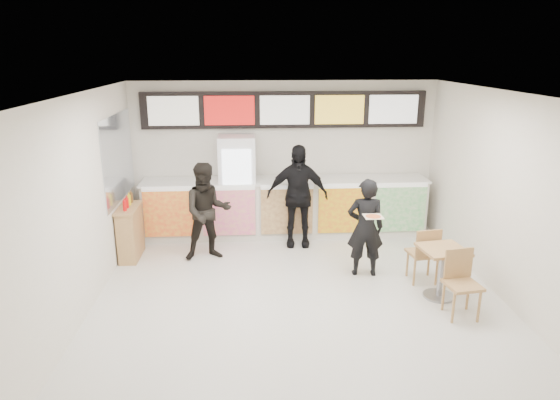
{
  "coord_description": "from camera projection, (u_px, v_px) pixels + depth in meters",
  "views": [
    {
      "loc": [
        -0.7,
        -6.29,
        3.53
      ],
      "look_at": [
        -0.23,
        1.2,
        1.29
      ],
      "focal_mm": 32.0,
      "sensor_mm": 36.0,
      "label": 1
    }
  ],
  "objects": [
    {
      "name": "floor",
      "position": [
        301.0,
        311.0,
        7.07
      ],
      "size": [
        7.0,
        7.0,
        0.0
      ],
      "primitive_type": "plane",
      "color": "beige",
      "rests_on": "ground"
    },
    {
      "name": "ceiling",
      "position": [
        304.0,
        96.0,
        6.21
      ],
      "size": [
        7.0,
        7.0,
        0.0
      ],
      "primitive_type": "plane",
      "rotation": [
        3.14,
        0.0,
        0.0
      ],
      "color": "white",
      "rests_on": "wall_back"
    },
    {
      "name": "wall_back",
      "position": [
        284.0,
        157.0,
        9.99
      ],
      "size": [
        6.0,
        0.0,
        6.0
      ],
      "primitive_type": "plane",
      "rotation": [
        1.57,
        0.0,
        0.0
      ],
      "color": "silver",
      "rests_on": "floor"
    },
    {
      "name": "wall_left",
      "position": [
        73.0,
        215.0,
        6.46
      ],
      "size": [
        0.0,
        7.0,
        7.0
      ],
      "primitive_type": "plane",
      "rotation": [
        1.57,
        0.0,
        1.57
      ],
      "color": "silver",
      "rests_on": "floor"
    },
    {
      "name": "wall_right",
      "position": [
        521.0,
        206.0,
        6.82
      ],
      "size": [
        0.0,
        7.0,
        7.0
      ],
      "primitive_type": "plane",
      "rotation": [
        1.57,
        0.0,
        -1.57
      ],
      "color": "silver",
      "rests_on": "floor"
    },
    {
      "name": "service_counter",
      "position": [
        286.0,
        207.0,
        9.86
      ],
      "size": [
        5.56,
        0.77,
        1.14
      ],
      "color": "silver",
      "rests_on": "floor"
    },
    {
      "name": "menu_board",
      "position": [
        285.0,
        110.0,
        9.63
      ],
      "size": [
        5.5,
        0.14,
        0.7
      ],
      "color": "black",
      "rests_on": "wall_back"
    },
    {
      "name": "drinks_fridge",
      "position": [
        238.0,
        187.0,
        9.7
      ],
      "size": [
        0.7,
        0.67,
        2.0
      ],
      "color": "white",
      "rests_on": "floor"
    },
    {
      "name": "mirror_panel",
      "position": [
        118.0,
        157.0,
        8.73
      ],
      "size": [
        0.01,
        2.0,
        1.5
      ],
      "primitive_type": "cube",
      "color": "#B2B7BF",
      "rests_on": "wall_left"
    },
    {
      "name": "customer_main",
      "position": [
        365.0,
        228.0,
        8.02
      ],
      "size": [
        0.63,
        0.44,
        1.62
      ],
      "primitive_type": "imported",
      "rotation": [
        0.0,
        0.0,
        3.05
      ],
      "color": "black",
      "rests_on": "floor"
    },
    {
      "name": "customer_left",
      "position": [
        207.0,
        212.0,
        8.65
      ],
      "size": [
        0.95,
        0.8,
        1.73
      ],
      "primitive_type": "imported",
      "rotation": [
        0.0,
        0.0,
        0.19
      ],
      "color": "black",
      "rests_on": "floor"
    },
    {
      "name": "customer_mid",
      "position": [
        297.0,
        196.0,
        9.24
      ],
      "size": [
        1.16,
        0.54,
        1.93
      ],
      "primitive_type": "imported",
      "rotation": [
        0.0,
        0.0,
        -0.07
      ],
      "color": "black",
      "rests_on": "floor"
    },
    {
      "name": "pizza_slice",
      "position": [
        373.0,
        216.0,
        7.49
      ],
      "size": [
        0.36,
        0.36,
        0.02
      ],
      "color": "beige",
      "rests_on": "customer_main"
    },
    {
      "name": "cafe_table",
      "position": [
        442.0,
        263.0,
        7.33
      ],
      "size": [
        0.71,
        1.63,
        0.93
      ],
      "rotation": [
        0.0,
        0.0,
        0.14
      ],
      "color": "tan",
      "rests_on": "floor"
    },
    {
      "name": "condiment_ledge",
      "position": [
        130.0,
        232.0,
        8.79
      ],
      "size": [
        0.34,
        0.84,
        1.12
      ],
      "color": "tan",
      "rests_on": "floor"
    }
  ]
}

